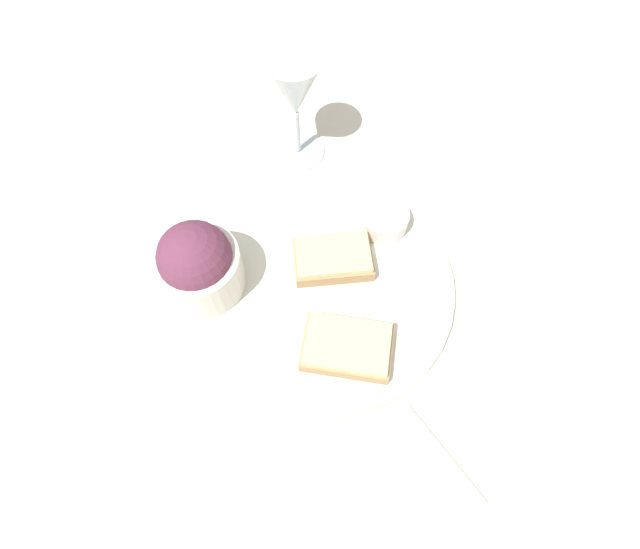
{
  "coord_description": "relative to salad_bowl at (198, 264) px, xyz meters",
  "views": [
    {
      "loc": [
        -0.11,
        -0.25,
        0.54
      ],
      "look_at": [
        0.0,
        0.0,
        0.03
      ],
      "focal_mm": 28.0,
      "sensor_mm": 36.0,
      "label": 1
    }
  ],
  "objects": [
    {
      "name": "ground_plane",
      "position": [
        0.12,
        -0.06,
        -0.06
      ],
      "size": [
        4.0,
        4.0,
        0.0
      ],
      "primitive_type": "plane",
      "color": "beige"
    },
    {
      "name": "dinner_plate",
      "position": [
        0.12,
        -0.06,
        -0.05
      ],
      "size": [
        0.32,
        0.32,
        0.01
      ],
      "color": "silver",
      "rests_on": "ground_plane"
    },
    {
      "name": "salad_bowl",
      "position": [
        0.0,
        0.0,
        0.0
      ],
      "size": [
        0.1,
        0.1,
        0.1
      ],
      "color": "silver",
      "rests_on": "dinner_plate"
    },
    {
      "name": "sauce_ramekin",
      "position": [
        0.23,
        -0.02,
        -0.03
      ],
      "size": [
        0.06,
        0.06,
        0.03
      ],
      "color": "white",
      "rests_on": "dinner_plate"
    },
    {
      "name": "cheese_toast_near",
      "position": [
        0.12,
        -0.15,
        -0.03
      ],
      "size": [
        0.12,
        0.11,
        0.03
      ],
      "color": "tan",
      "rests_on": "dinner_plate"
    },
    {
      "name": "cheese_toast_far",
      "position": [
        0.15,
        -0.04,
        -0.03
      ],
      "size": [
        0.11,
        0.09,
        0.03
      ],
      "color": "tan",
      "rests_on": "dinner_plate"
    },
    {
      "name": "wine_glass",
      "position": [
        0.18,
        0.15,
        0.05
      ],
      "size": [
        0.07,
        0.07,
        0.15
      ],
      "color": "silver",
      "rests_on": "ground_plane"
    },
    {
      "name": "napkin",
      "position": [
        0.11,
        -0.3,
        -0.06
      ],
      "size": [
        0.14,
        0.14,
        0.01
      ],
      "color": "beige",
      "rests_on": "ground_plane"
    }
  ]
}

